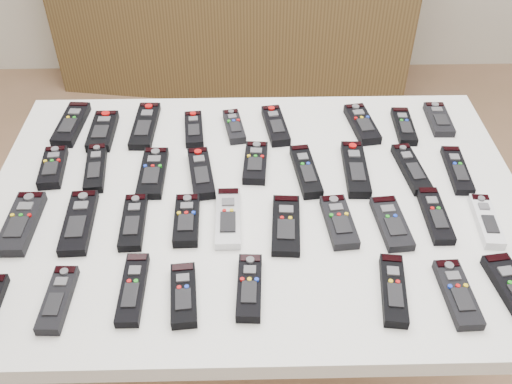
{
  "coord_description": "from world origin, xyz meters",
  "views": [
    {
      "loc": [
        -0.12,
        -1.04,
        1.66
      ],
      "look_at": [
        -0.1,
        -0.05,
        0.8
      ],
      "focal_mm": 40.0,
      "sensor_mm": 36.0,
      "label": 1
    }
  ],
  "objects_px": {
    "remote_9": "(53,167)",
    "remote_14": "(306,171)",
    "remote_15": "(355,169)",
    "remote_22": "(228,218)",
    "remote_0": "(71,124)",
    "remote_17": "(457,170)",
    "remote_12": "(201,173)",
    "remote_8": "(439,119)",
    "remote_31": "(184,295)",
    "remote_21": "(187,220)",
    "remote_20": "(133,222)",
    "remote_29": "(58,299)",
    "remote_7": "(404,126)",
    "sideboard": "(231,7)",
    "remote_27": "(486,221)",
    "remote_5": "(276,126)",
    "remote_16": "(411,169)",
    "remote_13": "(255,163)",
    "remote_19": "(79,222)",
    "remote_24": "(339,222)",
    "remote_11": "(153,173)",
    "remote_1": "(103,131)",
    "remote_10": "(96,168)",
    "remote_34": "(458,294)",
    "remote_4": "(234,127)",
    "remote_25": "(391,223)",
    "remote_26": "(435,215)",
    "remote_18": "(22,223)",
    "table": "(256,217)",
    "remote_2": "(145,126)",
    "remote_3": "(194,129)",
    "remote_30": "(133,289)",
    "remote_23": "(286,225)"
  },
  "relations": [
    {
      "from": "remote_9",
      "to": "remote_14",
      "type": "bearing_deg",
      "value": -8.0
    },
    {
      "from": "remote_15",
      "to": "remote_22",
      "type": "height_order",
      "value": "remote_15"
    },
    {
      "from": "remote_0",
      "to": "remote_17",
      "type": "height_order",
      "value": "remote_0"
    },
    {
      "from": "remote_12",
      "to": "remote_17",
      "type": "height_order",
      "value": "remote_12"
    },
    {
      "from": "remote_8",
      "to": "remote_31",
      "type": "bearing_deg",
      "value": -136.13
    },
    {
      "from": "remote_8",
      "to": "remote_21",
      "type": "relative_size",
      "value": 0.97
    },
    {
      "from": "remote_9",
      "to": "remote_20",
      "type": "bearing_deg",
      "value": -46.5
    },
    {
      "from": "remote_29",
      "to": "remote_7",
      "type": "bearing_deg",
      "value": 37.11
    },
    {
      "from": "remote_22",
      "to": "sideboard",
      "type": "bearing_deg",
      "value": 90.37
    },
    {
      "from": "remote_7",
      "to": "remote_21",
      "type": "relative_size",
      "value": 1.04
    },
    {
      "from": "remote_27",
      "to": "remote_5",
      "type": "bearing_deg",
      "value": 144.19
    },
    {
      "from": "remote_7",
      "to": "remote_15",
      "type": "bearing_deg",
      "value": -128.86
    },
    {
      "from": "remote_12",
      "to": "remote_27",
      "type": "distance_m",
      "value": 0.66
    },
    {
      "from": "remote_17",
      "to": "remote_16",
      "type": "bearing_deg",
      "value": 179.98
    },
    {
      "from": "remote_13",
      "to": "remote_9",
      "type": "bearing_deg",
      "value": -174.38
    },
    {
      "from": "remote_19",
      "to": "remote_0",
      "type": "bearing_deg",
      "value": 102.23
    },
    {
      "from": "remote_16",
      "to": "remote_15",
      "type": "bearing_deg",
      "value": 173.3
    },
    {
      "from": "remote_14",
      "to": "remote_20",
      "type": "bearing_deg",
      "value": -163.77
    },
    {
      "from": "remote_22",
      "to": "remote_24",
      "type": "height_order",
      "value": "remote_24"
    },
    {
      "from": "remote_12",
      "to": "remote_13",
      "type": "height_order",
      "value": "remote_12"
    },
    {
      "from": "remote_0",
      "to": "remote_11",
      "type": "bearing_deg",
      "value": -37.08
    },
    {
      "from": "remote_5",
      "to": "remote_27",
      "type": "height_order",
      "value": "remote_5"
    },
    {
      "from": "remote_21",
      "to": "remote_20",
      "type": "bearing_deg",
      "value": 179.33
    },
    {
      "from": "remote_1",
      "to": "remote_17",
      "type": "xyz_separation_m",
      "value": [
        0.89,
        -0.18,
        -0.0
      ]
    },
    {
      "from": "remote_10",
      "to": "remote_34",
      "type": "relative_size",
      "value": 1.08
    },
    {
      "from": "remote_4",
      "to": "remote_19",
      "type": "relative_size",
      "value": 0.73
    },
    {
      "from": "remote_5",
      "to": "remote_15",
      "type": "bearing_deg",
      "value": -53.65
    },
    {
      "from": "remote_22",
      "to": "remote_25",
      "type": "height_order",
      "value": "same"
    },
    {
      "from": "remote_13",
      "to": "remote_20",
      "type": "relative_size",
      "value": 0.91
    },
    {
      "from": "remote_4",
      "to": "remote_26",
      "type": "distance_m",
      "value": 0.57
    },
    {
      "from": "remote_18",
      "to": "remote_20",
      "type": "distance_m",
      "value": 0.24
    },
    {
      "from": "remote_0",
      "to": "remote_15",
      "type": "xyz_separation_m",
      "value": [
        0.73,
        -0.21,
        0.0
      ]
    },
    {
      "from": "remote_15",
      "to": "remote_26",
      "type": "relative_size",
      "value": 1.16
    },
    {
      "from": "remote_4",
      "to": "remote_18",
      "type": "relative_size",
      "value": 0.75
    },
    {
      "from": "table",
      "to": "remote_7",
      "type": "height_order",
      "value": "remote_7"
    },
    {
      "from": "remote_16",
      "to": "remote_1",
      "type": "bearing_deg",
      "value": 160.85
    },
    {
      "from": "remote_34",
      "to": "remote_2",
      "type": "bearing_deg",
      "value": 136.73
    },
    {
      "from": "remote_20",
      "to": "remote_25",
      "type": "relative_size",
      "value": 1.04
    },
    {
      "from": "sideboard",
      "to": "remote_9",
      "type": "relative_size",
      "value": 12.63
    },
    {
      "from": "remote_11",
      "to": "remote_20",
      "type": "distance_m",
      "value": 0.17
    },
    {
      "from": "remote_3",
      "to": "remote_11",
      "type": "relative_size",
      "value": 0.83
    },
    {
      "from": "remote_1",
      "to": "remote_2",
      "type": "height_order",
      "value": "remote_1"
    },
    {
      "from": "remote_5",
      "to": "remote_13",
      "type": "bearing_deg",
      "value": -117.77
    },
    {
      "from": "remote_30",
      "to": "remote_11",
      "type": "bearing_deg",
      "value": 90.38
    },
    {
      "from": "remote_19",
      "to": "remote_20",
      "type": "xyz_separation_m",
      "value": [
        0.12,
        -0.0,
        -0.0
      ]
    },
    {
      "from": "remote_26",
      "to": "remote_31",
      "type": "relative_size",
      "value": 1.17
    },
    {
      "from": "remote_14",
      "to": "remote_25",
      "type": "relative_size",
      "value": 1.16
    },
    {
      "from": "remote_19",
      "to": "remote_26",
      "type": "distance_m",
      "value": 0.79
    },
    {
      "from": "remote_22",
      "to": "remote_23",
      "type": "distance_m",
      "value": 0.13
    },
    {
      "from": "sideboard",
      "to": "remote_15",
      "type": "height_order",
      "value": "sideboard"
    }
  ]
}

